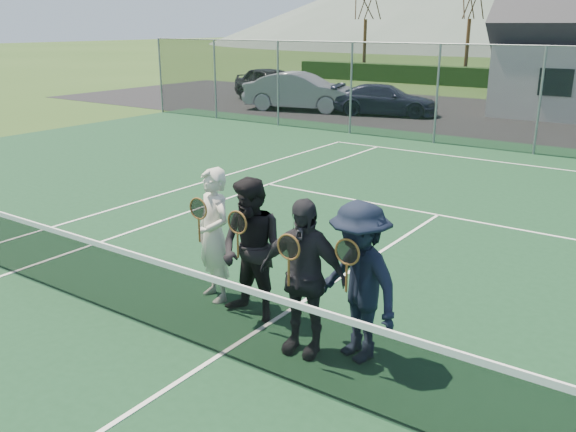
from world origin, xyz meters
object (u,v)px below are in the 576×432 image
object	(u,v)px
car_b	(301,92)
player_a	(214,235)
tennis_net	(219,313)
player_b	(252,250)
car_a	(272,85)
car_c	(385,100)
player_d	(359,282)
player_c	(303,277)

from	to	relation	value
car_b	player_a	bearing A→B (deg)	-163.91
tennis_net	player_b	bearing A→B (deg)	106.42
car_a	player_a	xyz separation A→B (m)	(12.35, -17.93, 0.11)
car_a	tennis_net	distance (m)	23.28
player_b	car_c	bearing A→B (deg)	111.41
tennis_net	player_a	bearing A→B (deg)	133.19
player_b	player_d	world-z (taller)	same
car_a	car_c	size ratio (longest dim) A/B	1.13
tennis_net	player_c	xyz separation A→B (m)	(0.68, 0.64, 0.38)
player_d	car_a	bearing A→B (deg)	128.86
car_c	player_c	xyz separation A→B (m)	(7.73, -17.58, 0.31)
car_a	tennis_net	xyz separation A→B (m)	(13.39, -19.04, -0.28)
tennis_net	player_c	size ratio (longest dim) A/B	6.49
player_d	car_c	bearing A→B (deg)	115.57
car_b	tennis_net	world-z (taller)	car_b
tennis_net	player_a	world-z (taller)	player_a
car_a	player_a	world-z (taller)	player_a
player_c	car_b	bearing A→B (deg)	124.00
car_a	player_b	distance (m)	22.33
car_a	car_c	distance (m)	6.40
car_c	player_c	world-z (taller)	player_c
car_b	player_d	world-z (taller)	player_d
car_b	player_a	distance (m)	18.92
car_a	player_c	xyz separation A→B (m)	(14.08, -18.41, 0.10)
car_a	tennis_net	world-z (taller)	car_a
player_c	player_d	world-z (taller)	same
car_c	tennis_net	bearing A→B (deg)	-175.33
car_a	car_c	bearing A→B (deg)	-74.25
player_b	player_c	distance (m)	1.02
car_b	car_c	size ratio (longest dim) A/B	1.14
car_b	player_c	xyz separation A→B (m)	(11.32, -16.78, 0.13)
player_b	car_b	bearing A→B (deg)	122.18
car_a	tennis_net	bearing A→B (deg)	-121.73
car_c	player_d	size ratio (longest dim) A/B	2.35
car_b	car_c	distance (m)	3.68
car_a	player_d	bearing A→B (deg)	-117.99
car_a	player_c	distance (m)	23.17
player_a	player_d	size ratio (longest dim) A/B	1.00
tennis_net	player_d	world-z (taller)	player_d
car_b	player_b	bearing A→B (deg)	-162.21
player_a	tennis_net	bearing A→B (deg)	-46.81
car_c	player_d	world-z (taller)	player_d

